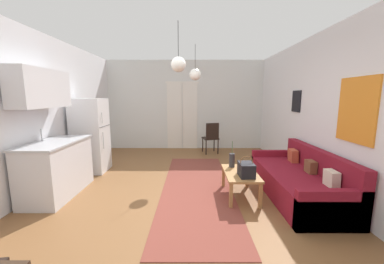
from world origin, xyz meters
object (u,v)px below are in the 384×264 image
(couch, at_px, (299,181))
(pendant_lamp_near, at_px, (178,64))
(bamboo_vase, at_px, (231,160))
(accent_chair, at_px, (211,136))
(refrigerator, at_px, (90,135))
(coffee_table, at_px, (240,175))
(pendant_lamp_far, at_px, (195,75))
(handbag, at_px, (246,169))

(couch, height_order, pendant_lamp_near, pendant_lamp_near)
(bamboo_vase, height_order, pendant_lamp_near, pendant_lamp_near)
(bamboo_vase, relative_size, accent_chair, 0.51)
(refrigerator, xyz_separation_m, accent_chair, (2.76, 1.55, -0.30))
(couch, bearing_deg, accent_chair, 113.66)
(coffee_table, relative_size, bamboo_vase, 1.93)
(couch, height_order, accent_chair, accent_chair)
(bamboo_vase, bearing_deg, couch, -13.11)
(bamboo_vase, relative_size, refrigerator, 0.29)
(coffee_table, bearing_deg, pendant_lamp_near, -177.59)
(bamboo_vase, bearing_deg, pendant_lamp_far, 117.83)
(accent_chair, bearing_deg, couch, 99.71)
(couch, distance_m, handbag, 1.01)
(couch, xyz_separation_m, handbag, (-0.95, -0.21, 0.27))
(couch, distance_m, accent_chair, 3.11)
(couch, height_order, handbag, couch)
(pendant_lamp_near, bearing_deg, coffee_table, 2.41)
(bamboo_vase, height_order, handbag, bamboo_vase)
(bamboo_vase, height_order, pendant_lamp_far, pendant_lamp_far)
(couch, relative_size, accent_chair, 2.35)
(coffee_table, xyz_separation_m, pendant_lamp_near, (-1.00, -0.04, 1.76))
(accent_chair, xyz_separation_m, pendant_lamp_far, (-0.48, -1.39, 1.61))
(coffee_table, relative_size, pendant_lamp_near, 1.20)
(accent_chair, height_order, pendant_lamp_far, pendant_lamp_far)
(refrigerator, distance_m, accent_chair, 3.18)
(couch, distance_m, pendant_lamp_near, 2.73)
(accent_chair, bearing_deg, bamboo_vase, 79.33)
(pendant_lamp_far, bearing_deg, accent_chair, 70.83)
(accent_chair, relative_size, pendant_lamp_far, 1.19)
(pendant_lamp_near, bearing_deg, accent_chair, 75.43)
(bamboo_vase, relative_size, handbag, 1.40)
(handbag, height_order, pendant_lamp_far, pendant_lamp_far)
(handbag, xyz_separation_m, pendant_lamp_near, (-1.04, 0.15, 1.59))
(coffee_table, xyz_separation_m, refrigerator, (-3.01, 1.31, 0.44))
(accent_chair, bearing_deg, handbag, 81.46)
(couch, xyz_separation_m, accent_chair, (-1.24, 2.84, 0.25))
(handbag, relative_size, accent_chair, 0.36)
(coffee_table, relative_size, accent_chair, 0.98)
(pendant_lamp_near, relative_size, pendant_lamp_far, 0.97)
(handbag, xyz_separation_m, pendant_lamp_far, (-0.77, 1.66, 1.58))
(accent_chair, height_order, pendant_lamp_near, pendant_lamp_near)
(couch, bearing_deg, pendant_lamp_far, 139.97)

